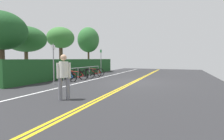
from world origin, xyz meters
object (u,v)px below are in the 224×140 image
(bicycle_0, at_px, (67,76))
(sign_post_far, at_px, (101,59))
(bicycle_4, at_px, (95,72))
(tree_near_left, at_px, (1,31))
(bike_rack, at_px, (84,70))
(bicycle_2, at_px, (83,74))
(bicycle_1, at_px, (76,75))
(sign_post_near, at_px, (53,60))
(tree_far_right, at_px, (61,38))
(tree_mid, at_px, (26,39))
(bicycle_3, at_px, (92,73))
(pedestrian, at_px, (64,74))
(tree_extra, at_px, (88,40))

(bicycle_0, relative_size, sign_post_far, 0.70)
(bicycle_4, height_order, tree_near_left, tree_near_left)
(bicycle_4, relative_size, tree_near_left, 0.41)
(bike_rack, xyz_separation_m, sign_post_far, (3.24, 0.12, 0.77))
(bicycle_2, bearing_deg, tree_near_left, 143.48)
(bicycle_1, height_order, sign_post_near, sign_post_near)
(bicycle_1, distance_m, tree_far_right, 6.18)
(bike_rack, bearing_deg, tree_mid, 109.81)
(bicycle_3, height_order, pedestrian, pedestrian)
(bike_rack, relative_size, bicycle_1, 2.90)
(bike_rack, height_order, bicycle_2, bike_rack)
(tree_extra, bearing_deg, bicycle_1, -157.31)
(pedestrian, bearing_deg, bicycle_4, 20.10)
(bicycle_4, distance_m, tree_near_left, 7.27)
(tree_near_left, bearing_deg, bicycle_0, -52.03)
(bicycle_3, xyz_separation_m, sign_post_near, (-4.29, 0.10, 1.04))
(bicycle_1, distance_m, tree_extra, 8.00)
(bicycle_0, distance_m, bicycle_3, 2.81)
(bicycle_4, bearing_deg, sign_post_far, 0.17)
(bicycle_0, xyz_separation_m, sign_post_far, (5.09, -0.02, 1.09))
(pedestrian, relative_size, tree_near_left, 0.38)
(pedestrian, height_order, tree_far_right, tree_far_right)
(bicycle_1, height_order, tree_far_right, tree_far_right)
(tree_near_left, bearing_deg, tree_mid, 21.02)
(bike_rack, xyz_separation_m, pedestrian, (-6.13, -2.83, 0.29))
(bicycle_2, xyz_separation_m, sign_post_near, (-3.31, -0.07, 1.01))
(sign_post_near, relative_size, tree_mid, 0.59)
(tree_mid, bearing_deg, bike_rack, -70.19)
(tree_mid, bearing_deg, bicycle_4, -49.20)
(bicycle_2, distance_m, tree_mid, 4.98)
(sign_post_near, xyz_separation_m, tree_mid, (1.88, 4.11, 1.53))
(bicycle_0, height_order, pedestrian, pedestrian)
(pedestrian, xyz_separation_m, sign_post_near, (2.78, 2.80, 0.45))
(bike_rack, bearing_deg, sign_post_far, 2.19)
(sign_post_near, relative_size, tree_extra, 0.47)
(sign_post_far, bearing_deg, pedestrian, -162.47)
(pedestrian, bearing_deg, tree_extra, 25.48)
(bicycle_4, bearing_deg, bike_rack, -176.46)
(bicycle_0, height_order, sign_post_near, sign_post_near)
(pedestrian, bearing_deg, sign_post_near, 45.12)
(bicycle_4, bearing_deg, tree_near_left, 154.21)
(bicycle_0, relative_size, tree_extra, 0.33)
(sign_post_near, distance_m, tree_mid, 4.77)
(bicycle_0, height_order, bicycle_3, bicycle_3)
(bicycle_3, bearing_deg, bicycle_0, 174.32)
(bicycle_0, relative_size, tree_mid, 0.42)
(tree_far_right, bearing_deg, tree_mid, 179.61)
(tree_mid, bearing_deg, sign_post_far, -39.99)
(bicycle_3, bearing_deg, tree_near_left, 147.84)
(bike_rack, xyz_separation_m, bicycle_3, (0.95, -0.14, -0.29))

